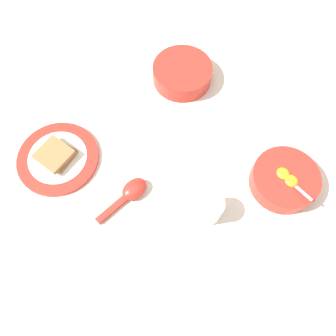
% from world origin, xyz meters
% --- Properties ---
extents(ground_plane, '(3.00, 3.00, 0.00)m').
position_xyz_m(ground_plane, '(0.00, 0.00, 0.00)').
color(ground_plane, silver).
extents(egg_bowl, '(0.18, 0.18, 0.08)m').
position_xyz_m(egg_bowl, '(0.24, -0.19, 0.03)').
color(egg_bowl, red).
rests_on(egg_bowl, ground_plane).
extents(toast_plate, '(0.23, 0.23, 0.01)m').
position_xyz_m(toast_plate, '(-0.19, 0.25, 0.01)').
color(toast_plate, red).
rests_on(toast_plate, ground_plane).
extents(toast_sandwich, '(0.11, 0.11, 0.03)m').
position_xyz_m(toast_sandwich, '(-0.19, 0.25, 0.03)').
color(toast_sandwich, brown).
rests_on(toast_sandwich, toast_plate).
extents(soup_spoon, '(0.16, 0.06, 0.03)m').
position_xyz_m(soup_spoon, '(-0.09, 0.04, 0.01)').
color(soup_spoon, red).
rests_on(soup_spoon, ground_plane).
extents(congee_bowl, '(0.18, 0.18, 0.05)m').
position_xyz_m(congee_bowl, '(0.26, 0.25, 0.03)').
color(congee_bowl, red).
rests_on(congee_bowl, ground_plane).
extents(drinking_cup, '(0.07, 0.07, 0.08)m').
position_xyz_m(drinking_cup, '(0.03, -0.13, 0.04)').
color(drinking_cup, silver).
rests_on(drinking_cup, ground_plane).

